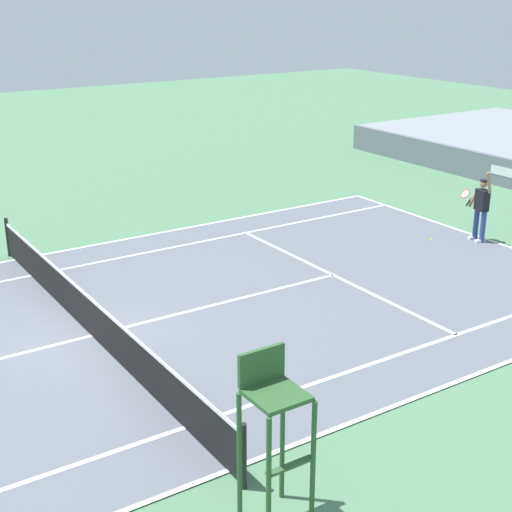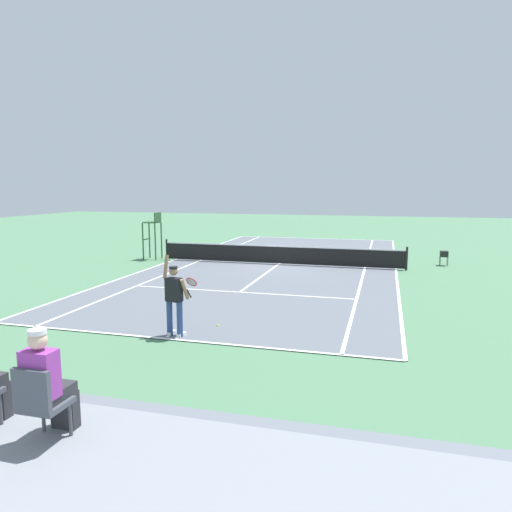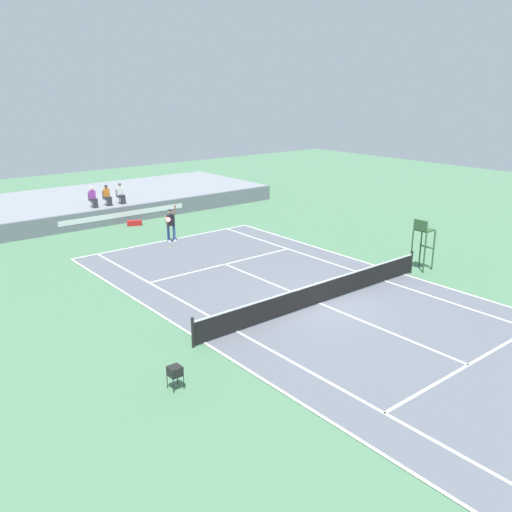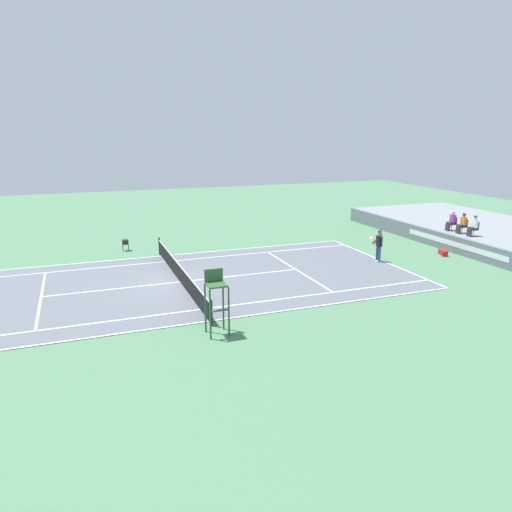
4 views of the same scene
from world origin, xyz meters
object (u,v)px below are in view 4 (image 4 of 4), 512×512
tennis_ball (355,259)px  equipment_bag (443,252)px  spectator_seated_0 (452,221)px  umpire_chair (216,294)px  tennis_player (379,245)px  spectator_seated_1 (462,224)px  ball_hopper (125,242)px  spectator_seated_2 (473,226)px

tennis_ball → equipment_bag: 5.77m
spectator_seated_0 → umpire_chair: bearing=-65.8°
tennis_ball → spectator_seated_0: bearing=96.3°
tennis_player → spectator_seated_0: bearing=103.5°
spectator_seated_1 → ball_hopper: size_ratio=1.81×
spectator_seated_0 → tennis_ball: spectator_seated_0 is taller
spectator_seated_0 → spectator_seated_2: same height
equipment_bag → tennis_player: bearing=-91.3°
umpire_chair → spectator_seated_2: bearing=109.1°
umpire_chair → equipment_bag: 17.52m
spectator_seated_0 → spectator_seated_1: (0.94, 0.00, 0.00)m
spectator_seated_1 → spectator_seated_2: same height
equipment_bag → spectator_seated_2: bearing=85.4°
ball_hopper → spectator_seated_1: bearing=70.4°
ball_hopper → spectator_seated_0: bearing=72.8°
spectator_seated_0 → spectator_seated_2: 1.86m
spectator_seated_0 → ball_hopper: size_ratio=1.81×
equipment_bag → spectator_seated_0: bearing=130.3°
spectator_seated_1 → spectator_seated_2: (0.92, 0.00, 0.00)m
spectator_seated_1 → equipment_bag: bearing=-69.1°
spectator_seated_1 → ball_hopper: 21.34m
spectator_seated_2 → tennis_ball: bearing=-97.5°
umpire_chair → ball_hopper: size_ratio=3.49×
tennis_ball → umpire_chair: (7.33, -10.51, 1.52)m
spectator_seated_1 → equipment_bag: 2.62m
umpire_chair → equipment_bag: umpire_chair is taller
spectator_seated_0 → ball_hopper: spectator_seated_0 is taller
tennis_ball → umpire_chair: bearing=-55.1°
spectator_seated_2 → ball_hopper: spectator_seated_2 is taller
spectator_seated_1 → umpire_chair: (7.25, -18.22, -0.11)m
spectator_seated_2 → spectator_seated_1: bearing=180.0°
spectator_seated_1 → spectator_seated_0: bearing=180.0°
spectator_seated_0 → spectator_seated_2: size_ratio=1.00×
equipment_bag → spectator_seated_1: bearing=110.9°
ball_hopper → tennis_ball: bearing=60.2°
equipment_bag → ball_hopper: size_ratio=1.36×
spectator_seated_1 → umpire_chair: bearing=-68.3°
tennis_player → umpire_chair: umpire_chair is taller
tennis_player → tennis_ball: tennis_player is taller
umpire_chair → equipment_bag: (-6.48, 16.22, -1.40)m
umpire_chair → equipment_bag: size_ratio=2.56×
spectator_seated_0 → umpire_chair: (8.18, -18.22, -0.11)m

